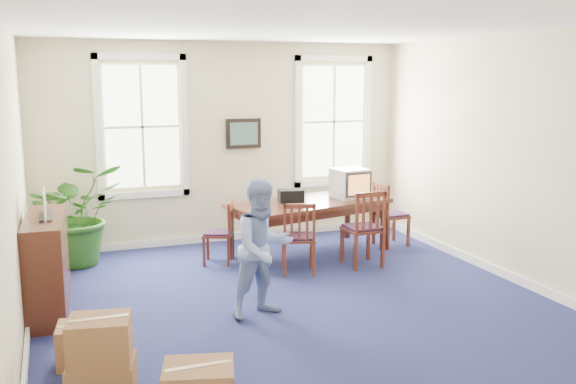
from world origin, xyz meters
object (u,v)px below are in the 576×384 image
object	(u,v)px
potted_plant	(78,214)
conference_table	(309,228)
man	(263,248)
credenza	(47,264)
crt_tv	(350,183)
cardboard_boxes	(125,352)
chair_near_left	(298,237)

from	to	relation	value
potted_plant	conference_table	bearing A→B (deg)	-11.32
man	credenza	world-z (taller)	man
crt_tv	potted_plant	size ratio (longest dim) A/B	0.37
potted_plant	cardboard_boxes	size ratio (longest dim) A/B	1.04
crt_tv	cardboard_boxes	xyz separation A→B (m)	(-3.81, -3.61, -0.64)
cardboard_boxes	crt_tv	bearing A→B (deg)	43.44
conference_table	crt_tv	size ratio (longest dim) A/B	4.44
chair_near_left	man	distance (m)	1.67
chair_near_left	potted_plant	size ratio (longest dim) A/B	0.68
conference_table	cardboard_boxes	distance (m)	4.72
conference_table	credenza	world-z (taller)	credenza
conference_table	potted_plant	world-z (taller)	potted_plant
chair_near_left	cardboard_boxes	world-z (taller)	chair_near_left
conference_table	chair_near_left	world-z (taller)	chair_near_left
conference_table	cardboard_boxes	size ratio (longest dim) A/B	1.69
potted_plant	cardboard_boxes	world-z (taller)	potted_plant
conference_table	man	size ratio (longest dim) A/B	1.54
conference_table	potted_plant	bearing A→B (deg)	156.02
conference_table	potted_plant	distance (m)	3.37
potted_plant	cardboard_boxes	xyz separation A→B (m)	(0.18, -4.22, -0.33)
man	potted_plant	world-z (taller)	man
man	crt_tv	bearing A→B (deg)	30.81
conference_table	cardboard_boxes	world-z (taller)	conference_table
crt_tv	potted_plant	xyz separation A→B (m)	(-3.99, 0.60, -0.30)
crt_tv	man	bearing A→B (deg)	-141.17
crt_tv	conference_table	bearing A→B (deg)	177.23
conference_table	credenza	bearing A→B (deg)	-174.40
crt_tv	chair_near_left	world-z (taller)	crt_tv
credenza	cardboard_boxes	xyz separation A→B (m)	(0.60, -2.33, -0.16)
crt_tv	cardboard_boxes	bearing A→B (deg)	-143.73
man	credenza	bearing A→B (deg)	142.38
credenza	cardboard_boxes	size ratio (longest dim) A/B	1.02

